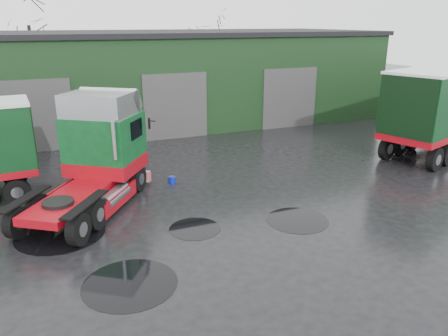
{
  "coord_description": "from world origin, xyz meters",
  "views": [
    {
      "loc": [
        -5.2,
        -11.8,
        6.97
      ],
      "look_at": [
        0.65,
        2.68,
        1.7
      ],
      "focal_mm": 35.0,
      "sensor_mm": 36.0,
      "label": 1
    }
  ],
  "objects_px": {
    "warehouse": "(152,76)",
    "wash_bucket": "(172,180)",
    "hero_tractor": "(80,157)",
    "tree_back_a": "(32,48)",
    "tree_back_b": "(208,55)"
  },
  "relations": [
    {
      "from": "wash_bucket",
      "to": "tree_back_b",
      "type": "relative_size",
      "value": 0.04
    },
    {
      "from": "tree_back_a",
      "to": "tree_back_b",
      "type": "relative_size",
      "value": 1.27
    },
    {
      "from": "hero_tractor",
      "to": "wash_bucket",
      "type": "distance_m",
      "value": 4.76
    },
    {
      "from": "warehouse",
      "to": "wash_bucket",
      "type": "xyz_separation_m",
      "value": [
        -2.44,
        -13.73,
        -3.0
      ]
    },
    {
      "from": "tree_back_a",
      "to": "warehouse",
      "type": "bearing_deg",
      "value": -51.34
    },
    {
      "from": "tree_back_b",
      "to": "wash_bucket",
      "type": "bearing_deg",
      "value": -113.75
    },
    {
      "from": "hero_tractor",
      "to": "tree_back_a",
      "type": "height_order",
      "value": "tree_back_a"
    },
    {
      "from": "warehouse",
      "to": "tree_back_b",
      "type": "xyz_separation_m",
      "value": [
        8.0,
        10.0,
        0.59
      ]
    },
    {
      "from": "warehouse",
      "to": "hero_tractor",
      "type": "bearing_deg",
      "value": -112.32
    },
    {
      "from": "warehouse",
      "to": "wash_bucket",
      "type": "relative_size",
      "value": 100.13
    },
    {
      "from": "wash_bucket",
      "to": "tree_back_a",
      "type": "height_order",
      "value": "tree_back_a"
    },
    {
      "from": "wash_bucket",
      "to": "tree_back_b",
      "type": "distance_m",
      "value": 26.17
    },
    {
      "from": "wash_bucket",
      "to": "hero_tractor",
      "type": "bearing_deg",
      "value": -155.69
    },
    {
      "from": "warehouse",
      "to": "tree_back_a",
      "type": "xyz_separation_m",
      "value": [
        -8.0,
        10.0,
        1.59
      ]
    },
    {
      "from": "wash_bucket",
      "to": "tree_back_a",
      "type": "distance_m",
      "value": 24.8
    }
  ]
}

